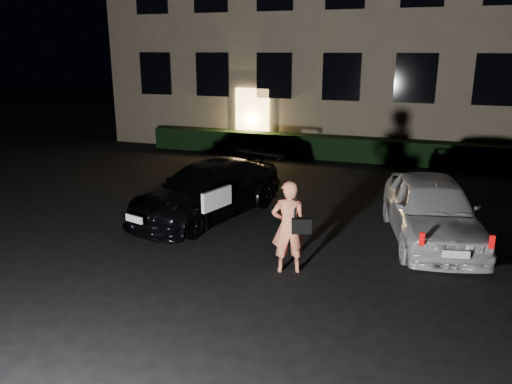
% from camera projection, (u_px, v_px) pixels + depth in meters
% --- Properties ---
extents(ground, '(80.00, 80.00, 0.00)m').
position_uv_depth(ground, '(228.00, 273.00, 9.27)').
color(ground, black).
rests_on(ground, ground).
extents(building, '(20.00, 8.11, 12.00)m').
position_uv_depth(building, '(362.00, 0.00, 21.17)').
color(building, '#716451').
rests_on(building, ground).
extents(hedge, '(15.00, 0.70, 0.85)m').
position_uv_depth(hedge, '(336.00, 148.00, 18.65)').
color(hedge, black).
rests_on(hedge, ground).
extents(sedan, '(3.02, 4.88, 1.32)m').
position_uv_depth(sedan, '(208.00, 190.00, 12.26)').
color(sedan, black).
rests_on(sedan, ground).
extents(hatch, '(2.56, 4.43, 1.42)m').
position_uv_depth(hatch, '(432.00, 209.00, 10.64)').
color(hatch, silver).
rests_on(hatch, ground).
extents(man, '(0.81, 0.62, 1.75)m').
position_uv_depth(man, '(289.00, 227.00, 9.10)').
color(man, '#E87E59').
rests_on(man, ground).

